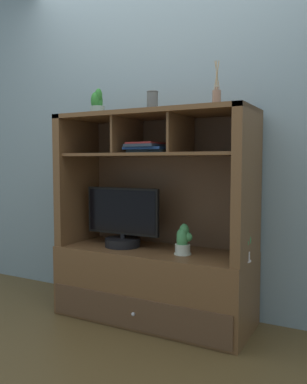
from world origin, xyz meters
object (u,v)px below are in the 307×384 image
diffuser_bottle (217,98)px  potted_succulent (97,104)px  magazine_stack_left (150,148)px  potted_fern (241,246)px  tv_monitor (123,223)px  potted_orchid (183,240)px  ceramic_vase (152,101)px  media_console (154,255)px

diffuser_bottle → potted_succulent: diffuser_bottle is taller
magazine_stack_left → diffuser_bottle: (0.45, 0.03, 0.30)m
potted_fern → diffuser_bottle: 0.92m
tv_monitor → potted_succulent: (-0.20, -0.00, 0.83)m
potted_fern → diffuser_bottle: size_ratio=0.67×
magazine_stack_left → potted_fern: bearing=-2.3°
tv_monitor → magazine_stack_left: size_ratio=1.83×
potted_fern → diffuser_bottle: diffuser_bottle is taller
potted_orchid → ceramic_vase: 0.93m
potted_orchid → ceramic_vase: ceramic_vase is taller
tv_monitor → diffuser_bottle: size_ratio=1.96×
media_console → tv_monitor: size_ratio=2.49×
potted_orchid → potted_succulent: size_ratio=1.05×
ceramic_vase → diffuser_bottle: bearing=3.5°
media_console → potted_fern: size_ratio=7.33×
potted_orchid → magazine_stack_left: magazine_stack_left is taller
tv_monitor → magazine_stack_left: bearing=1.6°
media_console → potted_succulent: 1.13m
potted_orchid → potted_succulent: (-0.68, 0.02, 0.91)m
potted_succulent → diffuser_bottle: bearing=2.7°
media_console → ceramic_vase: (0.00, -0.03, 1.04)m
media_console → diffuser_bottle: 1.12m
potted_succulent → tv_monitor: bearing=1.3°
potted_orchid → potted_succulent: 1.13m
media_console → potted_orchid: 0.28m
potted_fern → ceramic_vase: 1.09m
potted_orchid → ceramic_vase: (-0.24, 0.03, 0.90)m
diffuser_bottle → potted_succulent: 0.87m
magazine_stack_left → potted_succulent: 0.52m
diffuser_bottle → magazine_stack_left: bearing=-176.1°
ceramic_vase → potted_succulent: bearing=-178.1°
diffuser_bottle → potted_orchid: bearing=-162.9°
potted_fern → diffuser_bottle: (-0.18, 0.06, 0.90)m
ceramic_vase → potted_fern: bearing=-2.7°
magazine_stack_left → ceramic_vase: ceramic_vase is taller
diffuser_bottle → ceramic_vase: 0.44m
tv_monitor → ceramic_vase: (0.23, 0.01, 0.82)m
media_console → diffuser_bottle: diffuser_bottle is taller
potted_orchid → diffuser_bottle: (0.19, 0.06, 0.89)m
tv_monitor → potted_orchid: size_ratio=2.86×
potted_fern → potted_succulent: size_ratio=1.02×
tv_monitor → diffuser_bottle: diffuser_bottle is taller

